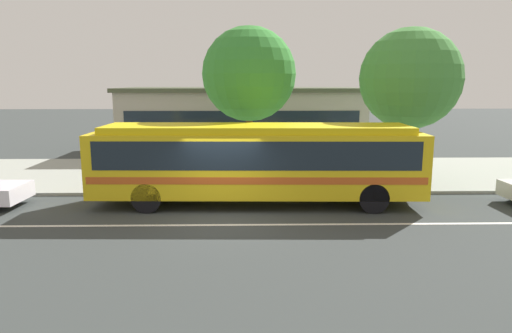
{
  "coord_description": "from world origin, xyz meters",
  "views": [
    {
      "loc": [
        0.81,
        -14.51,
        4.31
      ],
      "look_at": [
        1.14,
        1.99,
        1.3
      ],
      "focal_mm": 32.84,
      "sensor_mm": 36.0,
      "label": 1
    }
  ],
  "objects_px": {
    "transit_bus": "(257,159)",
    "bus_stop_sign": "(387,149)",
    "pedestrian_walking_along_curb": "(398,162)",
    "street_tree_near_stop": "(249,74)",
    "street_tree_mid_block": "(410,79)",
    "pedestrian_waiting_near_sign": "(275,164)"
  },
  "relations": [
    {
      "from": "pedestrian_waiting_near_sign",
      "to": "bus_stop_sign",
      "type": "bearing_deg",
      "value": -4.01
    },
    {
      "from": "transit_bus",
      "to": "bus_stop_sign",
      "type": "xyz_separation_m",
      "value": [
        5.08,
        1.65,
        0.07
      ]
    },
    {
      "from": "pedestrian_walking_along_curb",
      "to": "bus_stop_sign",
      "type": "distance_m",
      "value": 1.18
    },
    {
      "from": "transit_bus",
      "to": "pedestrian_walking_along_curb",
      "type": "height_order",
      "value": "transit_bus"
    },
    {
      "from": "transit_bus",
      "to": "pedestrian_walking_along_curb",
      "type": "distance_m",
      "value": 6.27
    },
    {
      "from": "bus_stop_sign",
      "to": "transit_bus",
      "type": "bearing_deg",
      "value": -161.96
    },
    {
      "from": "pedestrian_walking_along_curb",
      "to": "street_tree_mid_block",
      "type": "distance_m",
      "value": 3.54
    },
    {
      "from": "transit_bus",
      "to": "street_tree_mid_block",
      "type": "relative_size",
      "value": 1.79
    },
    {
      "from": "transit_bus",
      "to": "pedestrian_waiting_near_sign",
      "type": "relative_size",
      "value": 6.88
    },
    {
      "from": "pedestrian_waiting_near_sign",
      "to": "bus_stop_sign",
      "type": "relative_size",
      "value": 0.67
    },
    {
      "from": "pedestrian_waiting_near_sign",
      "to": "street_tree_mid_block",
      "type": "bearing_deg",
      "value": 14.93
    },
    {
      "from": "pedestrian_walking_along_curb",
      "to": "street_tree_mid_block",
      "type": "relative_size",
      "value": 0.26
    },
    {
      "from": "pedestrian_waiting_near_sign",
      "to": "bus_stop_sign",
      "type": "xyz_separation_m",
      "value": [
        4.34,
        -0.3,
        0.62
      ]
    },
    {
      "from": "pedestrian_walking_along_curb",
      "to": "street_tree_mid_block",
      "type": "bearing_deg",
      "value": 57.71
    },
    {
      "from": "pedestrian_waiting_near_sign",
      "to": "street_tree_near_stop",
      "type": "distance_m",
      "value": 4.14
    },
    {
      "from": "pedestrian_walking_along_curb",
      "to": "street_tree_near_stop",
      "type": "relative_size",
      "value": 0.26
    },
    {
      "from": "pedestrian_walking_along_curb",
      "to": "street_tree_near_stop",
      "type": "height_order",
      "value": "street_tree_near_stop"
    },
    {
      "from": "street_tree_mid_block",
      "to": "street_tree_near_stop",
      "type": "bearing_deg",
      "value": 176.23
    },
    {
      "from": "transit_bus",
      "to": "bus_stop_sign",
      "type": "height_order",
      "value": "transit_bus"
    },
    {
      "from": "bus_stop_sign",
      "to": "street_tree_mid_block",
      "type": "bearing_deg",
      "value": 53.19
    },
    {
      "from": "transit_bus",
      "to": "street_tree_near_stop",
      "type": "bearing_deg",
      "value": 93.72
    },
    {
      "from": "bus_stop_sign",
      "to": "street_tree_mid_block",
      "type": "xyz_separation_m",
      "value": [
        1.37,
        1.83,
        2.69
      ]
    }
  ]
}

